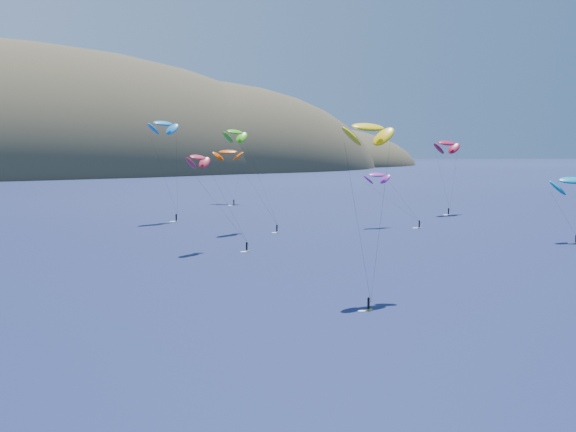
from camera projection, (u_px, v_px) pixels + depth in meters
The scene contains 8 objects.
kitesurfer_2 at pixel (368, 127), 110.09m from camera, with size 11.82×11.93×25.44m.
kitesurfer_3 at pixel (235, 132), 189.31m from camera, with size 11.65×13.22×25.81m.
kitesurfer_4 at pixel (163, 124), 213.52m from camera, with size 10.87×8.64×28.76m.
kitesurfer_5 at pixel (573, 180), 171.21m from camera, with size 11.32×8.77×15.74m.
kitesurfer_6 at pixel (377, 175), 199.93m from camera, with size 10.87×11.06×14.92m.
kitesurfer_8 at pixel (447, 143), 236.46m from camera, with size 10.93×8.68×23.58m.
kitesurfer_9 at pixel (198, 158), 155.84m from camera, with size 11.33×11.24×20.07m.
kitesurfer_11 at pixel (228, 152), 275.68m from camera, with size 10.74×16.69×20.44m.
Camera 1 is at (-82.97, -31.12, 21.08)m, focal length 50.00 mm.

